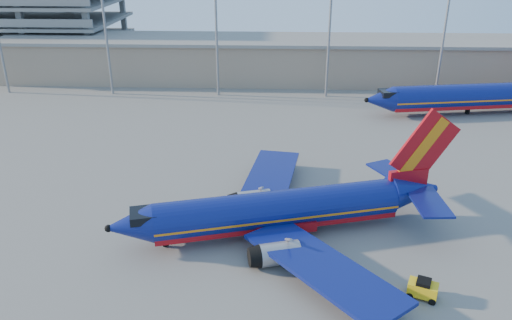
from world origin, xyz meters
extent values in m
plane|color=slate|center=(0.00, 0.00, 0.00)|extent=(220.00, 220.00, 0.00)
cube|color=#88725E|center=(10.00, 58.00, 4.00)|extent=(120.00, 15.00, 8.00)
cube|color=slate|center=(10.00, 58.00, 8.20)|extent=(122.00, 16.00, 0.60)
cube|color=slate|center=(-62.00, 87.00, 10.50)|extent=(1.20, 1.20, 21.00)
cylinder|color=gray|center=(-25.00, 46.00, 14.00)|extent=(0.44, 0.44, 28.00)
cylinder|color=gray|center=(-5.00, 46.00, 14.00)|extent=(0.44, 0.44, 28.00)
cylinder|color=gray|center=(15.00, 46.00, 14.00)|extent=(0.44, 0.44, 28.00)
cylinder|color=gray|center=(35.00, 46.00, 14.00)|extent=(0.44, 0.44, 28.00)
cylinder|color=navy|center=(6.20, -2.03, 2.64)|extent=(23.62, 9.78, 3.62)
cube|color=#A70D14|center=(6.20, -2.03, 1.71)|extent=(23.44, 9.12, 1.27)
cube|color=orange|center=(6.20, -2.03, 2.40)|extent=(23.63, 9.82, 0.22)
cone|color=navy|center=(-7.11, -5.72, 2.64)|extent=(4.93, 4.59, 3.62)
cube|color=black|center=(-5.89, -5.38, 3.58)|extent=(2.95, 3.08, 0.78)
cone|color=navy|center=(19.98, 1.80, 2.99)|extent=(5.88, 4.85, 3.62)
cube|color=#A70D14|center=(19.22, 1.59, 4.31)|extent=(4.11, 1.62, 2.16)
cube|color=#A70D14|center=(20.54, 1.95, 7.74)|extent=(7.01, 2.23, 7.82)
cube|color=orange|center=(20.36, 1.90, 7.74)|extent=(4.72, 1.68, 6.13)
cube|color=navy|center=(18.71, 4.90, 3.53)|extent=(5.50, 6.92, 0.22)
cube|color=navy|center=(20.49, -1.52, 3.53)|extent=(3.32, 6.44, 0.22)
cube|color=navy|center=(5.31, 6.67, 1.76)|extent=(7.09, 15.74, 0.34)
cube|color=navy|center=(9.92, -9.94, 1.76)|extent=(13.44, 14.83, 0.34)
cube|color=#A70D14|center=(6.67, -1.90, 1.32)|extent=(6.69, 5.25, 0.98)
cylinder|color=gray|center=(3.70, 2.56, 1.13)|extent=(3.95, 2.93, 2.06)
cylinder|color=gray|center=(6.43, -7.25, 1.13)|extent=(3.95, 2.93, 2.06)
cylinder|color=gray|center=(-4.19, -4.91, 0.54)|extent=(0.29, 0.29, 1.08)
cylinder|color=black|center=(-4.19, -4.91, 0.31)|extent=(0.67, 0.40, 0.63)
cylinder|color=black|center=(6.93, 0.82, 0.41)|extent=(0.94, 0.74, 0.82)
cylinder|color=black|center=(8.29, -4.09, 0.41)|extent=(0.94, 0.74, 0.82)
cylinder|color=navy|center=(37.71, 36.71, 2.97)|extent=(26.72, 8.43, 4.07)
cube|color=#A70D14|center=(37.71, 36.71, 1.93)|extent=(26.59, 7.67, 1.43)
cube|color=orange|center=(37.71, 36.71, 2.70)|extent=(26.73, 8.47, 0.24)
cone|color=navy|center=(22.41, 34.12, 2.97)|extent=(5.24, 4.79, 4.07)
cube|color=black|center=(23.82, 34.36, 4.02)|extent=(3.08, 3.26, 0.88)
cylinder|color=black|center=(37.71, 36.71, 0.50)|extent=(0.89, 0.89, 0.99)
cube|color=yellow|center=(17.81, -11.24, 0.81)|extent=(2.59, 2.07, 1.08)
cube|color=black|center=(17.81, -11.24, 1.46)|extent=(1.45, 1.51, 0.38)
cylinder|color=black|center=(17.24, -10.36, 0.28)|extent=(0.59, 0.39, 0.56)
cylinder|color=black|center=(16.79, -11.46, 0.28)|extent=(0.59, 0.39, 0.56)
cylinder|color=black|center=(18.84, -11.03, 0.28)|extent=(0.59, 0.39, 0.56)
cylinder|color=black|center=(18.39, -12.12, 0.28)|extent=(0.59, 0.39, 0.56)
camera|label=1|loc=(5.95, -44.02, 26.03)|focal=35.00mm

